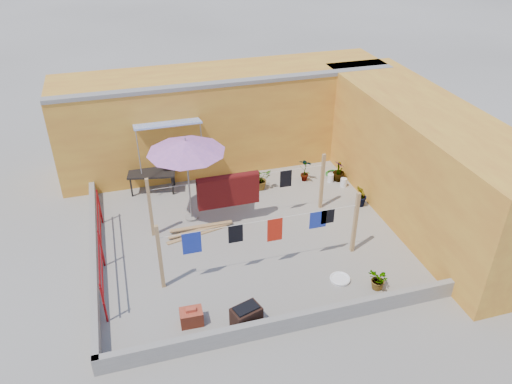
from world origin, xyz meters
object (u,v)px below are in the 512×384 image
water_jug_a (344,182)px  patio_umbrella (186,147)px  white_basin (340,279)px  brazier (246,317)px  green_hose (333,174)px  outdoor_table (152,174)px  brick_stack (191,317)px  plant_back_a (260,179)px  water_jug_b (331,178)px

water_jug_a → patio_umbrella: bearing=-175.0°
patio_umbrella → white_basin: bearing=-50.6°
brazier → white_basin: (2.61, 0.80, -0.23)m
water_jug_a → green_hose: 0.82m
outdoor_table → brick_stack: size_ratio=3.04×
brick_stack → brazier: brazier is taller
patio_umbrella → brick_stack: size_ratio=5.23×
brick_stack → white_basin: bearing=5.7°
white_basin → plant_back_a: 4.83m
water_jug_a → plant_back_a: size_ratio=0.46×
patio_umbrella → green_hose: size_ratio=5.24×
outdoor_table → brick_stack: (0.18, -5.98, -0.43)m
brick_stack → plant_back_a: bearing=58.7°
plant_back_a → white_basin: bearing=-82.7°
patio_umbrella → white_basin: (3.04, -3.70, -2.28)m
patio_umbrella → outdoor_table: 2.71m
plant_back_a → outdoor_table: bearing=166.0°
brazier → white_basin: bearing=17.0°
water_jug_a → outdoor_table: bearing=166.2°
outdoor_table → white_basin: bearing=-54.9°
brick_stack → water_jug_b: size_ratio=1.63×
outdoor_table → water_jug_a: (5.93, -1.46, -0.47)m
outdoor_table → water_jug_b: bearing=-10.7°
green_hose → plant_back_a: bearing=-176.1°
water_jug_b → plant_back_a: size_ratio=0.45×
brazier → water_jug_b: (4.32, 5.34, -0.13)m
brick_stack → plant_back_a: plant_back_a is taller
plant_back_a → patio_umbrella: bearing=-156.1°
patio_umbrella → white_basin: size_ratio=5.26×
white_basin → water_jug_a: 4.60m
water_jug_b → water_jug_a: bearing=-54.4°
white_basin → brazier: bearing=-163.0°
white_basin → water_jug_a: bearing=64.3°
outdoor_table → plant_back_a: plant_back_a is taller
water_jug_a → plant_back_a: plant_back_a is taller
outdoor_table → water_jug_a: 6.12m
water_jug_b → green_hose: water_jug_b is taller
brazier → green_hose: (4.61, 5.75, -0.24)m
patio_umbrella → plant_back_a: 3.31m
outdoor_table → brick_stack: 6.00m
brazier → water_jug_a: size_ratio=2.20×
water_jug_a → plant_back_a: 2.70m
patio_umbrella → white_basin: patio_umbrella is taller
brazier → plant_back_a: plant_back_a is taller
patio_umbrella → brazier: patio_umbrella is taller
brazier → brick_stack: bearing=159.7°
outdoor_table → plant_back_a: bearing=-14.0°
white_basin → plant_back_a: (-0.62, 4.78, 0.31)m
brick_stack → green_hose: bearing=42.8°
plant_back_a → brick_stack: bearing=-121.3°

